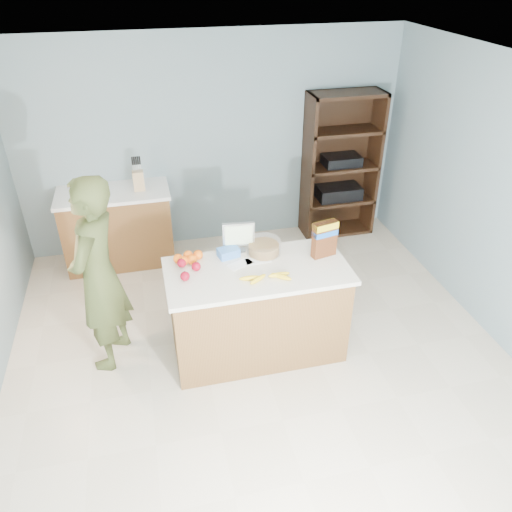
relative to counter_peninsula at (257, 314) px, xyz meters
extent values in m
cube|color=beige|center=(0.00, -0.30, -0.42)|extent=(4.50, 5.00, 0.02)
cube|color=gray|center=(0.00, 2.20, 0.83)|extent=(4.50, 0.02, 2.50)
cube|color=white|center=(0.00, -0.30, 2.08)|extent=(4.50, 5.00, 0.02)
cube|color=brown|center=(0.00, 0.00, 0.01)|extent=(1.50, 0.70, 0.86)
cube|color=silver|center=(0.00, 0.00, 0.46)|extent=(1.56, 0.76, 0.04)
cube|color=black|center=(0.00, 0.00, -0.37)|extent=(1.46, 0.66, 0.10)
cube|color=brown|center=(-1.20, 1.90, 0.01)|extent=(1.20, 0.60, 0.86)
cube|color=white|center=(-1.20, 1.90, 0.46)|extent=(1.24, 0.62, 0.04)
cube|color=black|center=(1.55, 2.18, 0.48)|extent=(0.90, 0.04, 1.80)
cube|color=black|center=(1.12, 2.00, 0.48)|extent=(0.04, 0.40, 1.80)
cube|color=black|center=(1.98, 2.00, 0.48)|extent=(0.04, 0.40, 1.80)
cube|color=black|center=(1.55, 2.00, -0.40)|extent=(0.90, 0.40, 0.04)
cube|color=black|center=(1.55, 2.00, 0.03)|extent=(0.90, 0.40, 0.04)
cube|color=black|center=(1.55, 2.00, 0.48)|extent=(0.90, 0.40, 0.04)
cube|color=black|center=(1.55, 2.00, 0.93)|extent=(0.90, 0.40, 0.04)
cube|color=black|center=(1.55, 2.00, 1.36)|extent=(0.90, 0.40, 0.04)
cube|color=black|center=(1.55, 2.00, 0.13)|extent=(0.55, 0.32, 0.16)
cube|color=black|center=(1.55, 2.00, 0.56)|extent=(0.45, 0.30, 0.12)
imported|color=#3C4320|center=(-1.31, 0.22, 0.47)|extent=(0.62, 0.75, 1.78)
cube|color=tan|center=(-0.90, 1.87, 0.59)|extent=(0.12, 0.10, 0.22)
cylinder|color=black|center=(-0.94, 1.87, 0.75)|extent=(0.02, 0.02, 0.09)
cylinder|color=black|center=(-0.92, 1.87, 0.75)|extent=(0.02, 0.02, 0.09)
cylinder|color=black|center=(-0.90, 1.87, 0.75)|extent=(0.02, 0.02, 0.09)
cylinder|color=black|center=(-0.88, 1.87, 0.75)|extent=(0.02, 0.02, 0.09)
cylinder|color=black|center=(-0.86, 1.87, 0.75)|extent=(0.02, 0.02, 0.09)
cube|color=white|center=(-0.13, 0.11, 0.49)|extent=(0.25, 0.19, 0.00)
cube|color=white|center=(0.04, 0.13, 0.49)|extent=(0.22, 0.12, 0.00)
ellipsoid|color=yellow|center=(-0.10, -0.14, 0.51)|extent=(0.19, 0.05, 0.04)
ellipsoid|color=yellow|center=(-0.04, -0.18, 0.51)|extent=(0.18, 0.14, 0.04)
ellipsoid|color=yellow|center=(0.15, -0.15, 0.51)|extent=(0.19, 0.05, 0.04)
ellipsoid|color=yellow|center=(0.16, -0.18, 0.51)|extent=(0.17, 0.15, 0.04)
sphere|color=maroon|center=(-0.62, 0.18, 0.52)|extent=(0.08, 0.08, 0.08)
sphere|color=maroon|center=(-0.50, 0.10, 0.52)|extent=(0.08, 0.08, 0.08)
sphere|color=maroon|center=(-0.61, -0.02, 0.52)|extent=(0.08, 0.08, 0.08)
sphere|color=orange|center=(-0.60, 0.21, 0.53)|extent=(0.08, 0.08, 0.08)
sphere|color=orange|center=(-0.55, 0.29, 0.53)|extent=(0.08, 0.08, 0.08)
sphere|color=orange|center=(-0.52, 0.21, 0.53)|extent=(0.08, 0.08, 0.08)
sphere|color=orange|center=(-0.46, 0.28, 0.53)|extent=(0.08, 0.08, 0.08)
sphere|color=orange|center=(-0.64, 0.25, 0.53)|extent=(0.08, 0.08, 0.08)
cube|color=blue|center=(-0.20, 0.26, 0.52)|extent=(0.20, 0.16, 0.08)
cylinder|color=#267219|center=(0.12, 0.23, 0.53)|extent=(0.27, 0.27, 0.09)
cylinder|color=white|center=(0.12, 0.23, 0.55)|extent=(0.30, 0.30, 0.13)
cylinder|color=silver|center=(-0.09, 0.32, 0.49)|extent=(0.12, 0.12, 0.01)
cylinder|color=silver|center=(-0.09, 0.32, 0.52)|extent=(0.02, 0.02, 0.05)
cube|color=silver|center=(-0.09, 0.32, 0.66)|extent=(0.28, 0.07, 0.22)
cube|color=yellow|center=(-0.09, 0.30, 0.66)|extent=(0.24, 0.03, 0.18)
cube|color=#592B14|center=(0.62, 0.08, 0.65)|extent=(0.23, 0.12, 0.33)
cube|color=yellow|center=(0.62, 0.08, 0.78)|extent=(0.23, 0.13, 0.06)
cube|color=blue|center=(0.62, 0.08, 0.71)|extent=(0.23, 0.13, 0.05)
camera|label=1|loc=(-0.83, -3.41, 2.81)|focal=35.00mm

